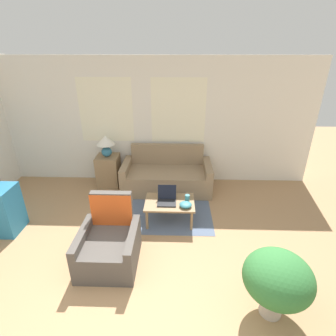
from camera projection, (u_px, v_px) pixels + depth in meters
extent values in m
plane|color=#A87F56|center=(116.00, 330.00, 2.78)|extent=(16.00, 16.00, 0.00)
cube|color=white|center=(147.00, 122.00, 5.45)|extent=(6.92, 0.05, 2.60)
cube|color=white|center=(106.00, 110.00, 5.35)|extent=(1.10, 0.01, 1.30)
cube|color=white|center=(178.00, 111.00, 5.30)|extent=(1.10, 0.01, 1.30)
cube|color=slate|center=(170.00, 203.00, 5.02)|extent=(1.48, 1.88, 0.01)
cube|color=#937A5B|center=(167.00, 180.00, 5.43)|extent=(1.52, 0.85, 0.44)
cube|color=#937A5B|center=(167.00, 163.00, 5.67)|extent=(1.52, 0.12, 0.87)
cube|color=#937A5B|center=(127.00, 176.00, 5.42)|extent=(0.14, 0.85, 0.59)
cube|color=#937A5B|center=(207.00, 177.00, 5.37)|extent=(0.14, 0.85, 0.59)
cube|color=#514C47|center=(109.00, 251.00, 3.57)|extent=(0.57, 0.82, 0.40)
cube|color=#514C47|center=(113.00, 220.00, 3.78)|extent=(0.57, 0.10, 0.92)
cube|color=#514C47|center=(84.00, 247.00, 3.55)|extent=(0.10, 0.82, 0.52)
cube|color=#514C47|center=(133.00, 248.00, 3.53)|extent=(0.10, 0.82, 0.52)
cube|color=#D1511E|center=(112.00, 216.00, 3.69)|extent=(0.58, 0.01, 0.66)
cube|color=#937551|center=(109.00, 171.00, 5.58)|extent=(0.45, 0.45, 0.66)
ellipsoid|color=teal|center=(107.00, 152.00, 5.40)|extent=(0.21, 0.21, 0.20)
cylinder|color=tan|center=(106.00, 146.00, 5.35)|extent=(0.02, 0.02, 0.06)
cone|color=white|center=(105.00, 140.00, 5.29)|extent=(0.37, 0.37, 0.18)
cube|color=#8E704C|center=(170.00, 202.00, 4.37)|extent=(0.82, 0.58, 0.03)
cylinder|color=#8E704C|center=(147.00, 220.00, 4.25)|extent=(0.04, 0.04, 0.35)
cylinder|color=#8E704C|center=(192.00, 221.00, 4.23)|extent=(0.04, 0.04, 0.35)
cylinder|color=#8E704C|center=(150.00, 204.00, 4.68)|extent=(0.04, 0.04, 0.35)
cylinder|color=#8E704C|center=(190.00, 205.00, 4.66)|extent=(0.04, 0.04, 0.35)
cube|color=black|center=(167.00, 203.00, 4.31)|extent=(0.31, 0.24, 0.02)
cube|color=black|center=(167.00, 192.00, 4.40)|extent=(0.31, 0.07, 0.23)
cylinder|color=gold|center=(163.00, 194.00, 4.51)|extent=(0.08, 0.08, 0.08)
cylinder|color=teal|center=(187.00, 198.00, 4.38)|extent=(0.08, 0.08, 0.11)
ellipsoid|color=teal|center=(186.00, 205.00, 4.21)|extent=(0.20, 0.20, 0.07)
cylinder|color=#BCB2A3|center=(271.00, 304.00, 2.91)|extent=(0.24, 0.24, 0.26)
ellipsoid|color=#337538|center=(278.00, 278.00, 2.74)|extent=(0.73, 0.73, 0.55)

